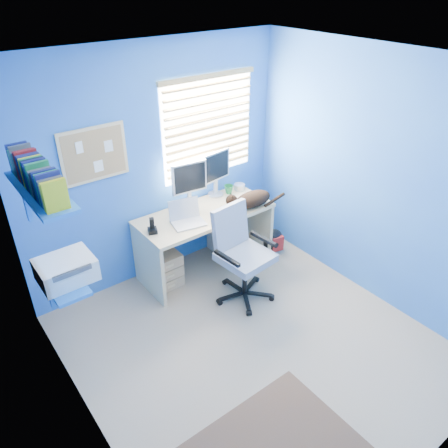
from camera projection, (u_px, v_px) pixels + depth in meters
floor at (253, 344)px, 4.09m from camera, size 3.00×3.20×0.00m
ceiling at (267, 66)px, 2.80m from camera, size 3.00×3.20×0.00m
wall_back at (157, 167)px, 4.54m from camera, size 3.00×0.01×2.50m
wall_left at (74, 309)px, 2.66m from camera, size 0.01×3.20×2.50m
wall_right at (375, 181)px, 4.23m from camera, size 0.01×3.20×2.50m
desk at (206, 241)px, 4.93m from camera, size 1.50×0.65×0.74m
laptop at (188, 215)px, 4.48m from camera, size 0.38×0.32×0.22m
monitor_left at (189, 186)px, 4.70m from camera, size 0.41×0.17×0.54m
monitor_right at (215, 174)px, 4.96m from camera, size 0.41×0.18×0.54m
phone at (152, 225)px, 4.35m from camera, size 0.12×0.13×0.17m
mug at (229, 189)px, 5.11m from camera, size 0.10×0.09×0.10m
cd_spindle at (239, 187)px, 5.20m from camera, size 0.13×0.13×0.07m
cat at (253, 199)px, 4.83m from camera, size 0.52×0.41×0.17m
tower_pc at (224, 237)px, 5.27m from camera, size 0.19×0.44×0.45m
drawer_boxes at (164, 270)px, 4.74m from camera, size 0.35×0.28×0.41m
yellow_book at (224, 256)px, 5.12m from camera, size 0.03×0.17×0.24m
backpack at (273, 241)px, 5.31m from camera, size 0.31×0.26×0.32m
office_chair at (242, 266)px, 4.52m from camera, size 0.64×0.64×1.01m
window_blinds at (209, 127)px, 4.70m from camera, size 1.15×0.05×1.10m
corkboard at (94, 154)px, 4.03m from camera, size 0.64×0.02×0.52m
wall_shelves at (51, 226)px, 3.16m from camera, size 0.42×0.90×1.05m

